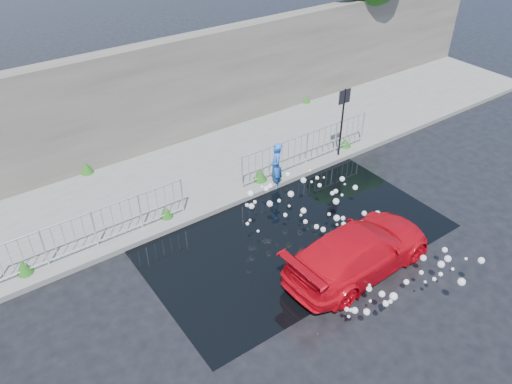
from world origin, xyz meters
The scene contains 12 objects.
ground centered at (0.00, 0.00, 0.00)m, with size 90.00×90.00×0.00m, color black.
pavement centered at (0.00, 5.00, 0.07)m, with size 30.00×4.00×0.15m, color slate.
curb centered at (0.00, 3.00, 0.08)m, with size 30.00×0.25×0.16m, color slate.
retaining_wall centered at (0.00, 7.20, 1.90)m, with size 30.00×0.60×3.50m, color #524D45.
puddle centered at (0.50, 1.00, 0.01)m, with size 8.00×5.00×0.01m, color black.
sign_post centered at (4.20, 3.10, 1.72)m, with size 0.45×0.06×2.50m.
railing_left centered at (-4.00, 3.35, 0.74)m, with size 5.05×0.05×1.10m.
railing_right centered at (3.00, 3.35, 0.74)m, with size 5.05×0.05×1.10m.
weeds centered at (-0.48, 4.42, 0.33)m, with size 12.17×3.93×0.41m.
water_spray centered at (1.16, -0.26, 0.73)m, with size 3.69×5.50×0.99m.
red_car centered at (0.97, -1.03, 0.60)m, with size 1.67×4.11×1.19m, color red.
person centered at (1.50, 3.00, 0.75)m, with size 0.55×0.36×1.49m, color blue.
Camera 1 is at (-6.33, -6.97, 8.68)m, focal length 35.00 mm.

